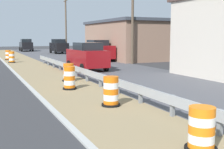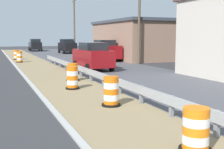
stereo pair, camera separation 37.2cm
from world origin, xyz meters
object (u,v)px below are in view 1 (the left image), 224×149
at_px(utility_pole_far, 66,25).
at_px(car_lead_far_lane, 87,56).
at_px(traffic_barrel_mid, 70,79).
at_px(traffic_barrel_farthest, 8,56).
at_px(traffic_barrel_farther, 12,58).
at_px(car_trailing_near_lane, 59,46).
at_px(utility_pole_mid, 132,24).
at_px(traffic_barrel_nearest, 201,131).
at_px(car_lead_near_lane, 26,45).
at_px(traffic_barrel_close, 111,93).
at_px(car_mid_far_lane, 98,50).
at_px(traffic_barrel_far, 69,73).

bearing_deg(utility_pole_far, car_lead_far_lane, -101.82).
relative_size(traffic_barrel_mid, traffic_barrel_farthest, 1.05).
relative_size(traffic_barrel_farther, car_trailing_near_lane, 0.24).
height_order(car_trailing_near_lane, car_lead_far_lane, car_trailing_near_lane).
bearing_deg(utility_pole_mid, car_trailing_near_lane, 95.41).
bearing_deg(traffic_barrel_mid, traffic_barrel_nearest, -86.74).
relative_size(car_lead_near_lane, utility_pole_far, 0.55).
distance_m(traffic_barrel_close, car_lead_far_lane, 12.12).
bearing_deg(car_mid_far_lane, traffic_barrel_close, -22.03).
distance_m(car_lead_near_lane, car_lead_far_lane, 32.07).
distance_m(traffic_barrel_close, traffic_barrel_farthest, 24.35).
relative_size(traffic_barrel_close, car_lead_far_lane, 0.23).
relative_size(traffic_barrel_farthest, utility_pole_mid, 0.15).
bearing_deg(car_lead_far_lane, traffic_barrel_mid, 153.47).
bearing_deg(utility_pole_far, traffic_barrel_mid, -105.34).
relative_size(traffic_barrel_mid, traffic_barrel_far, 1.09).
height_order(car_lead_near_lane, car_mid_far_lane, car_mid_far_lane).
relative_size(car_trailing_near_lane, car_mid_far_lane, 1.00).
relative_size(car_lead_near_lane, car_trailing_near_lane, 1.03).
bearing_deg(car_trailing_near_lane, traffic_barrel_nearest, -11.05).
distance_m(traffic_barrel_close, traffic_barrel_far, 6.56).
relative_size(car_trailing_near_lane, utility_pole_mid, 0.64).
distance_m(traffic_barrel_farthest, utility_pole_far, 14.78).
relative_size(car_trailing_near_lane, utility_pole_far, 0.53).
xyz_separation_m(traffic_barrel_mid, traffic_barrel_farther, (-1.02, 16.55, -0.01)).
xyz_separation_m(traffic_barrel_nearest, traffic_barrel_close, (-0.08, 4.76, 0.05)).
bearing_deg(traffic_barrel_farther, traffic_barrel_mid, -86.46).
bearing_deg(traffic_barrel_far, traffic_barrel_nearest, -90.98).
distance_m(traffic_barrel_mid, traffic_barrel_farthest, 20.35).
xyz_separation_m(traffic_barrel_far, car_lead_far_lane, (2.93, 5.11, 0.59)).
height_order(car_lead_near_lane, utility_pole_mid, utility_pole_mid).
relative_size(traffic_barrel_far, car_lead_far_lane, 0.22).
height_order(traffic_barrel_close, car_lead_near_lane, car_lead_near_lane).
relative_size(car_lead_near_lane, car_mid_far_lane, 1.03).
xyz_separation_m(car_lead_near_lane, utility_pole_mid, (5.47, -29.13, 2.62)).
xyz_separation_m(traffic_barrel_farthest, utility_pole_mid, (10.17, -9.69, 3.21)).
xyz_separation_m(traffic_barrel_close, utility_pole_far, (8.08, 34.93, 3.88)).
bearing_deg(car_lead_near_lane, traffic_barrel_mid, 176.02).
bearing_deg(car_lead_near_lane, traffic_barrel_nearest, 177.55).
distance_m(traffic_barrel_farther, car_trailing_near_lane, 16.40).
distance_m(traffic_barrel_mid, utility_pole_mid, 14.38).
bearing_deg(utility_pole_far, car_lead_near_lane, 118.62).
bearing_deg(utility_pole_mid, traffic_barrel_mid, -130.72).
relative_size(traffic_barrel_far, car_mid_far_lane, 0.23).
relative_size(traffic_barrel_farther, car_lead_near_lane, 0.24).
relative_size(traffic_barrel_close, traffic_barrel_farthest, 1.03).
bearing_deg(traffic_barrel_farthest, traffic_barrel_close, -86.62).
distance_m(car_trailing_near_lane, utility_pole_far, 3.53).
height_order(traffic_barrel_mid, utility_pole_far, utility_pole_far).
relative_size(traffic_barrel_mid, utility_pole_far, 0.13).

